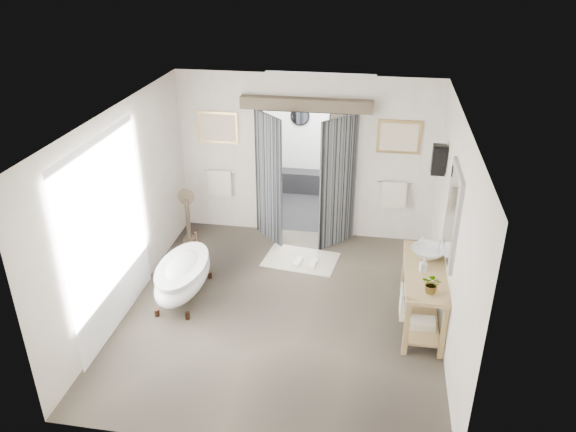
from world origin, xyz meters
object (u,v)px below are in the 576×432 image
object	(u,v)px
rug	(301,260)
basin	(428,253)
clawfoot_tub	(183,275)
vanity	(421,292)

from	to	relation	value
rug	basin	xyz separation A→B (m)	(1.95, -1.07, 0.93)
rug	basin	world-z (taller)	basin
clawfoot_tub	rug	xyz separation A→B (m)	(1.58, 1.33, -0.36)
vanity	basin	bearing A→B (deg)	77.98
clawfoot_tub	vanity	world-z (taller)	vanity
clawfoot_tub	rug	distance (m)	2.10
basin	rug	bearing A→B (deg)	127.01
clawfoot_tub	basin	distance (m)	3.59
clawfoot_tub	vanity	size ratio (longest dim) A/B	0.97
vanity	rug	distance (m)	2.39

